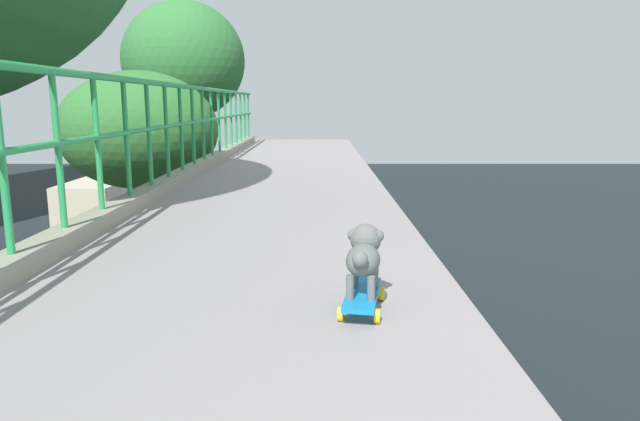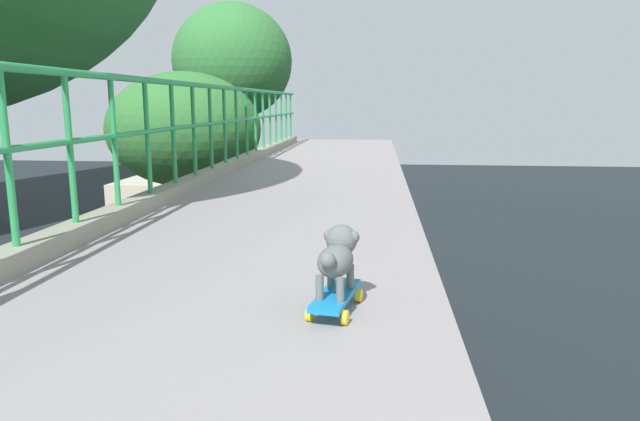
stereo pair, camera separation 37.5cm
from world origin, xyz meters
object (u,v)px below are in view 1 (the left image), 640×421
(car_black_seventh, at_px, (110,291))
(toy_skateboard, at_px, (361,296))
(small_dog, at_px, (363,253))
(city_bus, at_px, (122,199))

(car_black_seventh, xyz_separation_m, toy_skateboard, (6.58, -14.05, 4.78))
(small_dog, bearing_deg, car_black_seventh, 115.14)
(city_bus, distance_m, toy_skateboard, 27.11)
(toy_skateboard, bearing_deg, city_bus, 111.60)
(city_bus, height_order, toy_skateboard, toy_skateboard)
(car_black_seventh, relative_size, city_bus, 0.40)
(city_bus, bearing_deg, small_dog, -68.37)
(small_dog, bearing_deg, city_bus, 111.63)
(city_bus, relative_size, toy_skateboard, 21.99)
(toy_skateboard, xyz_separation_m, small_dog, (0.01, 0.02, 0.20))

